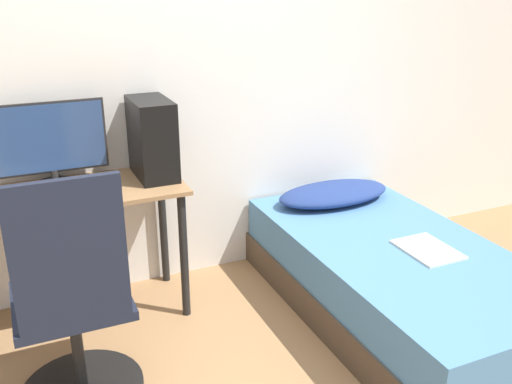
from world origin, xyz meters
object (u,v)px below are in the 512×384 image
(bed, at_px, (396,280))
(pc_tower, at_px, (152,138))
(keyboard, at_px, (55,198))
(monitor, at_px, (50,141))
(office_chair, at_px, (75,320))

(bed, distance_m, pc_tower, 1.50)
(keyboard, relative_size, pc_tower, 0.91)
(pc_tower, bearing_deg, keyboard, -163.42)
(monitor, bearing_deg, pc_tower, -10.54)
(monitor, bearing_deg, office_chair, -93.25)
(office_chair, relative_size, keyboard, 2.84)
(bed, xyz_separation_m, keyboard, (-1.62, 0.56, 0.53))
(bed, relative_size, keyboard, 4.86)
(office_chair, distance_m, bed, 1.65)
(office_chair, height_order, pc_tower, pc_tower)
(office_chair, bearing_deg, monitor, 86.75)
(office_chair, distance_m, pc_tower, 1.06)
(bed, relative_size, pc_tower, 4.43)
(monitor, xyz_separation_m, pc_tower, (0.50, -0.09, -0.02))
(bed, height_order, monitor, monitor)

